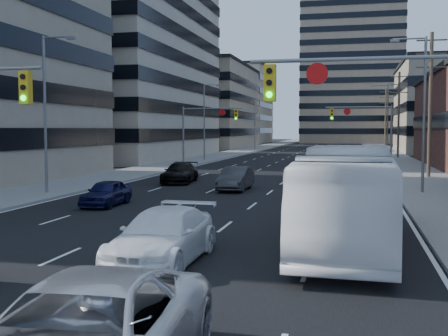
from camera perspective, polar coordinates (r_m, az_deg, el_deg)
road_surface at (r=139.05m, az=10.24°, el=2.38°), size 18.00×300.00×0.02m
sidewalk_left at (r=140.06m, az=5.53°, el=2.46°), size 5.00×300.00×0.15m
sidewalk_right at (r=138.98m, az=14.99°, el=2.33°), size 5.00×300.00×0.15m
office_left_mid at (r=77.27m, az=-13.20°, el=11.49°), size 26.00×34.00×28.00m
office_left_far at (r=113.13m, az=-2.75°, el=6.13°), size 20.00×30.00×16.00m
apartment_tower at (r=160.84m, az=12.91°, el=12.92°), size 26.00×26.00×58.00m
bg_block_left at (r=152.93m, az=-0.13°, el=6.32°), size 24.00×24.00×20.00m
signal_near_right at (r=16.88m, az=16.08°, el=5.70°), size 6.59×0.33×6.00m
signal_far_left at (r=55.69m, az=-1.88°, el=4.53°), size 6.09×0.33×6.00m
signal_far_right at (r=53.86m, az=14.18°, el=4.43°), size 6.09×0.33×6.00m
utility_pole_block at (r=45.24m, az=20.22°, el=6.28°), size 2.20×0.28×11.00m
utility_pole_midblock at (r=75.09m, az=17.33°, el=5.34°), size 2.20×0.28×11.00m
utility_pole_distant at (r=105.02m, az=16.08°, el=4.93°), size 2.20×0.28×11.00m
streetlight_left_near at (r=33.45m, az=-17.50°, el=5.99°), size 2.03×0.22×9.00m
streetlight_left_mid at (r=66.06m, az=-1.89°, el=5.10°), size 2.03×0.22×9.00m
streetlight_left_far at (r=100.29m, az=3.25°, el=4.71°), size 2.03×0.22×9.00m
streetlight_right_near at (r=34.08m, az=19.42°, el=5.91°), size 2.03×0.22×9.00m
streetlight_right_far at (r=68.96m, az=16.14°, el=4.90°), size 2.03×0.22×9.00m
white_van at (r=15.99m, az=-6.23°, el=-6.93°), size 2.20×5.23×1.51m
transit_bus at (r=18.78m, az=12.71°, el=-2.71°), size 3.13×11.71×3.24m
sedan_blue at (r=28.11m, az=-11.88°, el=-2.50°), size 1.59×3.80×1.28m
sedan_grey_center at (r=34.47m, az=1.20°, el=-1.10°), size 1.58×4.39×1.44m
sedan_black_far at (r=39.29m, az=-4.51°, el=-0.51°), size 2.41×5.02×1.41m
sedan_grey_right at (r=45.58m, az=9.27°, el=0.03°), size 1.67×3.97×1.34m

